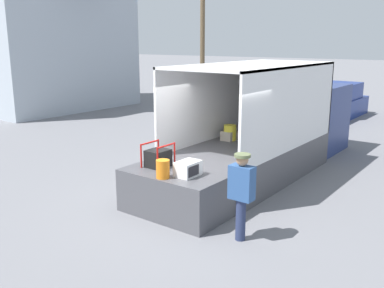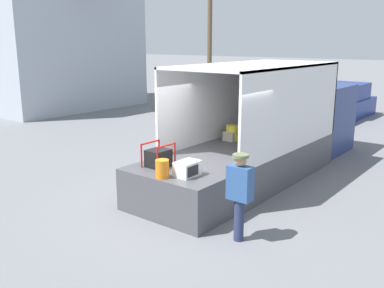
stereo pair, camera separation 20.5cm
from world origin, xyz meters
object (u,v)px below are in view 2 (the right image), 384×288
at_px(box_truck, 283,133).
at_px(microwave, 187,169).
at_px(orange_bucket, 162,169).
at_px(worker_person, 240,189).
at_px(portable_generator, 159,157).
at_px(pickup_truck_blue, 340,104).
at_px(utility_pole, 210,38).

relative_size(box_truck, microwave, 14.33).
relative_size(box_truck, orange_bucket, 20.13).
bearing_deg(worker_person, portable_generator, 81.82).
height_order(pickup_truck_blue, utility_pole, utility_pole).
distance_m(box_truck, orange_bucket, 5.29).
distance_m(pickup_truck_blue, utility_pole, 9.22).
height_order(orange_bucket, pickup_truck_blue, pickup_truck_blue).
height_order(box_truck, utility_pole, utility_pole).
relative_size(orange_bucket, worker_person, 0.23).
distance_m(orange_bucket, pickup_truck_blue, 13.93).
distance_m(worker_person, pickup_truck_blue, 13.98).
bearing_deg(worker_person, pickup_truck_blue, 12.93).
bearing_deg(pickup_truck_blue, portable_generator, -176.11).
relative_size(portable_generator, worker_person, 0.36).
distance_m(microwave, orange_bucket, 0.50).
relative_size(box_truck, pickup_truck_blue, 1.44).
height_order(microwave, orange_bucket, orange_bucket).
xyz_separation_m(orange_bucket, pickup_truck_blue, (13.84, 1.49, -0.45)).
height_order(portable_generator, orange_bucket, portable_generator).
distance_m(box_truck, worker_person, 5.35).
relative_size(microwave, portable_generator, 0.88).
distance_m(portable_generator, orange_bucket, 0.80).
height_order(box_truck, worker_person, box_truck).
relative_size(portable_generator, utility_pole, 0.08).
relative_size(box_truck, portable_generator, 12.54).
xyz_separation_m(portable_generator, worker_person, (-0.32, -2.22, -0.12)).
bearing_deg(orange_bucket, microwave, -38.29).
distance_m(box_truck, pickup_truck_blue, 8.68).
height_order(box_truck, microwave, box_truck).
bearing_deg(box_truck, microwave, -175.44).
xyz_separation_m(worker_person, utility_pole, (15.06, 11.70, 2.73)).
bearing_deg(utility_pole, orange_bucket, -146.62).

